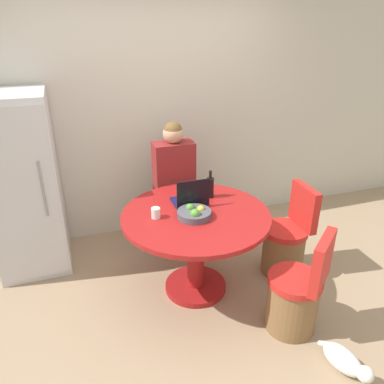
{
  "coord_description": "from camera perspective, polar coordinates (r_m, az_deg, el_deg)",
  "views": [
    {
      "loc": [
        -0.91,
        -2.28,
        2.24
      ],
      "look_at": [
        -0.01,
        0.38,
        0.92
      ],
      "focal_mm": 35.0,
      "sensor_mm": 36.0,
      "label": 1
    }
  ],
  "objects": [
    {
      "name": "ground_plane",
      "position": [
        3.32,
        2.4,
        -17.25
      ],
      "size": [
        12.0,
        12.0,
        0.0
      ],
      "primitive_type": "plane",
      "color": "#9E8466"
    },
    {
      "name": "coffee_cup",
      "position": [
        3.01,
        -5.54,
        -3.2
      ],
      "size": [
        0.07,
        0.07,
        0.09
      ],
      "color": "white",
      "rests_on": "dining_table"
    },
    {
      "name": "chair_near_right_corner",
      "position": [
        3.07,
        15.5,
        -15.23
      ],
      "size": [
        0.48,
        0.48,
        0.87
      ],
      "rotation": [
        0.0,
        0.0,
        -2.45
      ],
      "color": "brown",
      "rests_on": "ground_plane"
    },
    {
      "name": "laptop",
      "position": [
        3.21,
        -0.16,
        -0.97
      ],
      "size": [
        0.29,
        0.23,
        0.25
      ],
      "rotation": [
        0.0,
        0.0,
        3.14
      ],
      "color": "#141947",
      "rests_on": "dining_table"
    },
    {
      "name": "fruit_bowl",
      "position": [
        3.01,
        0.35,
        -3.27
      ],
      "size": [
        0.28,
        0.28,
        0.1
      ],
      "color": "#4C4C56",
      "rests_on": "dining_table"
    },
    {
      "name": "chair_right_side",
      "position": [
        3.66,
        14.09,
        -7.75
      ],
      "size": [
        0.41,
        0.41,
        0.87
      ],
      "rotation": [
        0.0,
        0.0,
        -1.59
      ],
      "color": "brown",
      "rests_on": "ground_plane"
    },
    {
      "name": "cat",
      "position": [
        3.02,
        22.3,
        -22.7
      ],
      "size": [
        0.23,
        0.43,
        0.17
      ],
      "rotation": [
        0.0,
        0.0,
        4.95
      ],
      "color": "white",
      "rests_on": "ground_plane"
    },
    {
      "name": "wall_back",
      "position": [
        4.05,
        -5.31,
        11.63
      ],
      "size": [
        7.0,
        0.06,
        2.6
      ],
      "color": "beige",
      "rests_on": "ground_plane"
    },
    {
      "name": "dining_table",
      "position": [
        3.18,
        0.58,
        -6.42
      ],
      "size": [
        1.23,
        1.23,
        0.77
      ],
      "color": "maroon",
      "rests_on": "ground_plane"
    },
    {
      "name": "refrigerator",
      "position": [
        3.74,
        -24.25,
        0.88
      ],
      "size": [
        0.62,
        0.69,
        1.68
      ],
      "color": "silver",
      "rests_on": "ground_plane"
    },
    {
      "name": "bottle",
      "position": [
        3.32,
        2.78,
        0.79
      ],
      "size": [
        0.07,
        0.07,
        0.25
      ],
      "color": "black",
      "rests_on": "dining_table"
    },
    {
      "name": "person_seated",
      "position": [
        3.84,
        -2.93,
        1.97
      ],
      "size": [
        0.4,
        0.37,
        1.34
      ],
      "rotation": [
        0.0,
        0.0,
        3.14
      ],
      "color": "#2D2D38",
      "rests_on": "ground_plane"
    }
  ]
}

